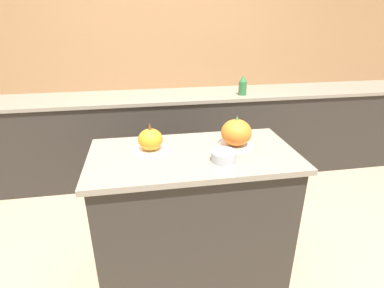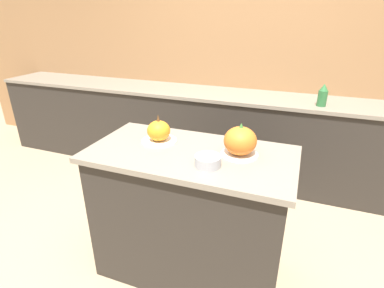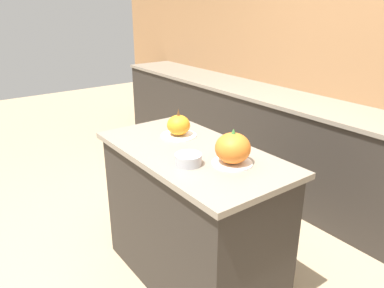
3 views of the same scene
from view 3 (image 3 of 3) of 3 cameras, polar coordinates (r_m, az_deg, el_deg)
name	(u,v)px [view 3 (image 3 of 3)]	position (r m, az deg, el deg)	size (l,w,h in m)	color
ground_plane	(192,277)	(2.72, -0.06, -19.56)	(12.00, 12.00, 0.00)	tan
wall_back	(366,67)	(3.49, 24.93, 10.60)	(8.00, 0.06, 2.50)	#9E7047
kitchen_island	(192,218)	(2.44, -0.06, -11.15)	(1.27, 0.66, 0.94)	#2D2823
back_counter	(329,162)	(3.42, 20.20, -2.61)	(6.00, 0.60, 0.94)	#2D2823
pumpkin_cake_left	(179,126)	(2.44, -2.06, 2.71)	(0.23, 0.23, 0.19)	white
pumpkin_cake_right	(233,149)	(2.02, 6.23, -0.76)	(0.22, 0.22, 0.20)	white
mixing_bowl	(188,159)	(2.02, -0.57, -2.38)	(0.15, 0.15, 0.06)	#ADADB2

